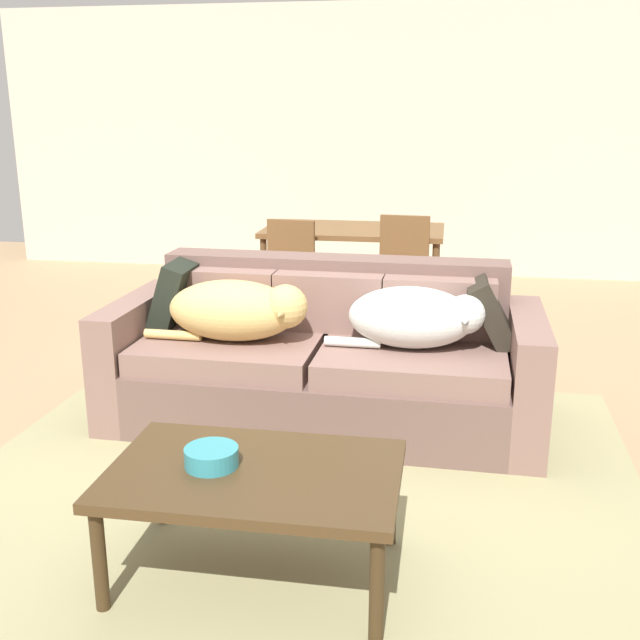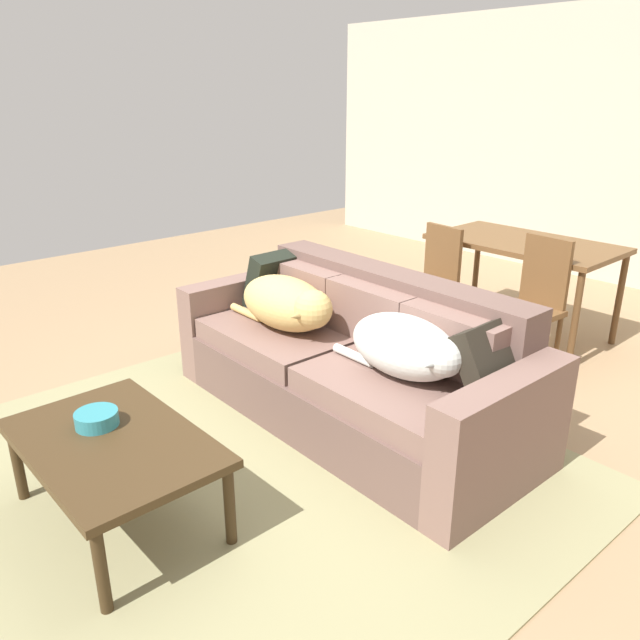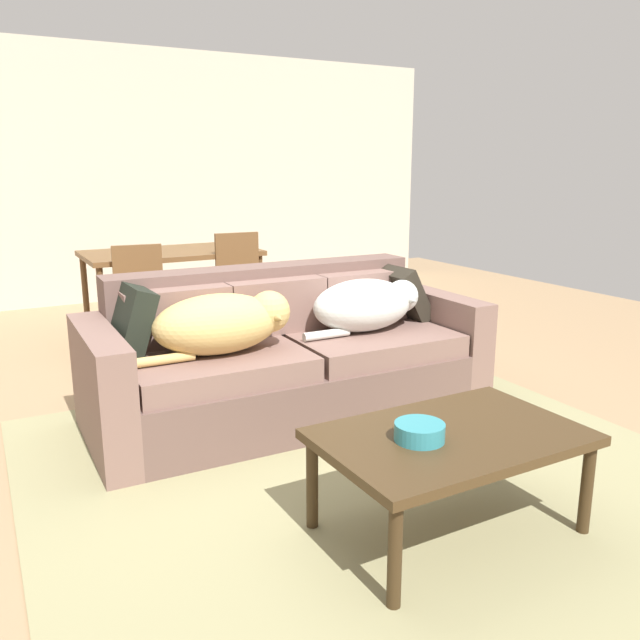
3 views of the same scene
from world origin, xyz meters
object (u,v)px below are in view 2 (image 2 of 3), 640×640
bowl_on_coffee_table (97,419)px  dining_chair_near_left (432,279)px  coffee_table (113,448)px  couch (354,365)px  dog_on_left_cushion (288,304)px  throw_pillow_by_right_arm (490,361)px  throw_pillow_by_left_arm (273,280)px  dog_on_right_cushion (407,347)px  dining_table (524,250)px  dining_chair_near_right (534,299)px

bowl_on_coffee_table → dining_chair_near_left: (-0.34, 2.88, 0.02)m
coffee_table → bowl_on_coffee_table: bowl_on_coffee_table is taller
couch → dog_on_left_cushion: size_ratio=2.65×
throw_pillow_by_right_arm → dining_chair_near_left: bearing=136.5°
throw_pillow_by_left_arm → throw_pillow_by_right_arm: (1.77, -0.04, -0.01)m
dog_on_left_cushion → coffee_table: (0.43, -1.37, -0.26)m
dog_on_right_cushion → throw_pillow_by_right_arm: (0.39, 0.16, 0.00)m
dog_on_left_cushion → throw_pillow_by_left_arm: (-0.45, 0.23, 0.01)m
throw_pillow_by_right_arm → couch: bearing=-177.3°
dining_table → dining_chair_near_right: bearing=-51.6°
throw_pillow_by_right_arm → dining_table: 2.17m
dog_on_right_cushion → throw_pillow_by_left_arm: (-1.38, 0.20, 0.01)m
dining_chair_near_left → couch: bearing=-63.1°
throw_pillow_by_right_arm → dining_chair_near_left: dining_chair_near_left is taller
coffee_table → dining_table: dining_table is taller
dog_on_left_cushion → bowl_on_coffee_table: dog_on_left_cushion is taller
coffee_table → dining_table: 3.51m
couch → throw_pillow_by_left_arm: bearing=176.0°
dog_on_left_cushion → throw_pillow_by_right_arm: throw_pillow_by_right_arm is taller
throw_pillow_by_right_arm → coffee_table: throw_pillow_by_right_arm is taller
dining_chair_near_right → coffee_table: bearing=-91.9°
dog_on_right_cushion → dog_on_left_cushion: bearing=-176.9°
dog_on_left_cushion → dog_on_right_cushion: size_ratio=1.08×
coffee_table → dining_table: bearing=91.3°
throw_pillow_by_right_arm → dining_table: (-0.98, 1.93, 0.05)m
dog_on_left_cushion → dog_on_right_cushion: dog_on_left_cushion is taller
dog_on_left_cushion → bowl_on_coffee_table: (0.27, -1.36, -0.18)m
couch → dining_table: bearing=93.8°
throw_pillow_by_right_arm → bowl_on_coffee_table: bearing=-124.2°
throw_pillow_by_left_arm → dining_chair_near_right: size_ratio=0.41×
couch → coffee_table: (-0.01, -1.52, 0.06)m
dining_table → dining_chair_near_right: dining_chair_near_right is taller
couch → coffee_table: size_ratio=2.24×
dog_on_right_cushion → dining_chair_near_left: (-1.00, 1.49, -0.15)m
couch → bowl_on_coffee_table: couch is taller
couch → coffee_table: couch is taller
couch → dining_chair_near_left: size_ratio=2.61×
dog_on_right_cushion → dining_table: (-0.58, 2.10, 0.05)m
throw_pillow_by_left_arm → coffee_table: 1.84m
bowl_on_coffee_table → coffee_table: bearing=-0.7°
coffee_table → dining_chair_near_left: 2.93m
throw_pillow_by_right_arm → coffee_table: bearing=-120.0°
dog_on_left_cushion → couch: bearing=20.3°
dining_chair_near_left → dining_chair_near_right: dining_chair_near_right is taller
dog_on_right_cushion → coffee_table: size_ratio=0.78×
couch → throw_pillow_by_right_arm: couch is taller
dining_table → dining_chair_near_left: size_ratio=1.56×
dining_chair_near_left → dining_chair_near_right: bearing=12.7°
dog_on_left_cushion → dining_table: 2.16m
bowl_on_coffee_table → dining_chair_near_left: size_ratio=0.22×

